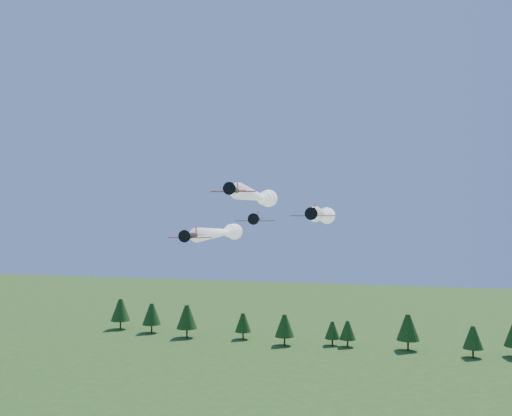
% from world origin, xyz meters
% --- Properties ---
extents(plane_lead, '(10.06, 44.82, 3.70)m').
position_xyz_m(plane_lead, '(-2.73, 15.20, 47.84)').
color(plane_lead, black).
rests_on(plane_lead, ground).
extents(plane_left, '(9.49, 43.01, 3.70)m').
position_xyz_m(plane_left, '(-12.67, 23.82, 40.88)').
color(plane_left, black).
rests_on(plane_left, ground).
extents(plane_right, '(8.48, 43.49, 3.70)m').
position_xyz_m(plane_right, '(8.17, 25.41, 44.43)').
color(plane_right, black).
rests_on(plane_right, ground).
extents(plane_slot, '(7.19, 7.84, 2.51)m').
position_xyz_m(plane_slot, '(-1.51, 9.18, 43.62)').
color(plane_slot, black).
rests_on(plane_slot, ground).
extents(treeline, '(171.55, 21.17, 11.98)m').
position_xyz_m(treeline, '(-4.26, 109.83, 6.97)').
color(treeline, '#382314').
rests_on(treeline, ground).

